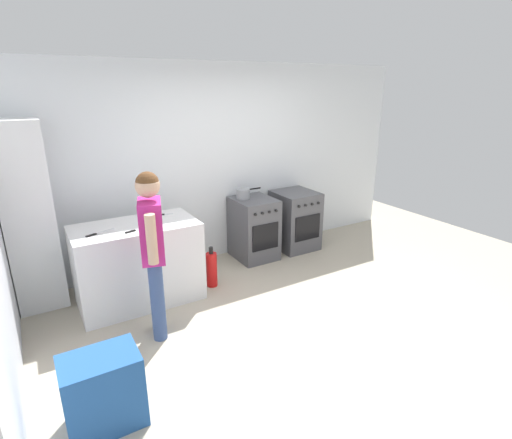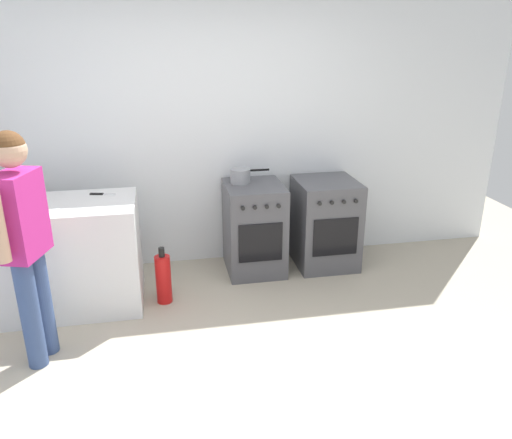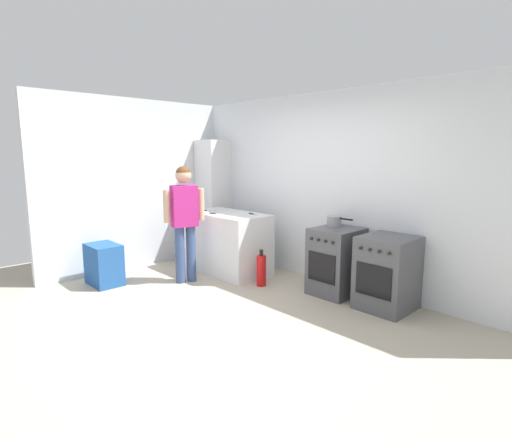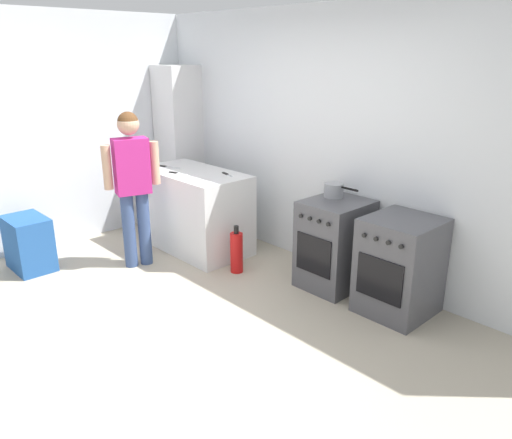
# 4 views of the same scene
# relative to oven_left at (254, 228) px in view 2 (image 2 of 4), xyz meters

# --- Properties ---
(ground_plane) EXTENTS (8.00, 8.00, 0.00)m
(ground_plane) POSITION_rel_oven_left_xyz_m (-0.35, -1.58, -0.43)
(ground_plane) COLOR #ADA38E
(back_wall) EXTENTS (6.00, 0.10, 2.60)m
(back_wall) POSITION_rel_oven_left_xyz_m (-0.35, 0.37, 0.87)
(back_wall) COLOR silver
(back_wall) RESTS_ON ground
(counter_unit) EXTENTS (1.30, 0.70, 0.90)m
(counter_unit) POSITION_rel_oven_left_xyz_m (-1.70, -0.38, 0.02)
(counter_unit) COLOR silver
(counter_unit) RESTS_ON ground
(oven_left) EXTENTS (0.53, 0.62, 0.85)m
(oven_left) POSITION_rel_oven_left_xyz_m (0.00, 0.00, 0.00)
(oven_left) COLOR #4C4C51
(oven_left) RESTS_ON ground
(oven_right) EXTENTS (0.57, 0.62, 0.85)m
(oven_right) POSITION_rel_oven_left_xyz_m (0.70, 0.00, 0.00)
(oven_right) COLOR #4C4C51
(oven_right) RESTS_ON ground
(pot) EXTENTS (0.36, 0.18, 0.13)m
(pot) POSITION_rel_oven_left_xyz_m (-0.11, 0.09, 0.49)
(pot) COLOR gray
(pot) RESTS_ON oven_left
(knife_utility) EXTENTS (0.25, 0.09, 0.01)m
(knife_utility) POSITION_rel_oven_left_xyz_m (-1.73, -0.57, 0.48)
(knife_utility) COLOR silver
(knife_utility) RESTS_ON counter_unit
(knife_paring) EXTENTS (0.21, 0.07, 0.01)m
(knife_paring) POSITION_rel_oven_left_xyz_m (-1.34, -0.20, 0.48)
(knife_paring) COLOR silver
(knife_paring) RESTS_ON counter_unit
(person) EXTENTS (0.29, 0.55, 1.61)m
(person) POSITION_rel_oven_left_xyz_m (-1.72, -1.12, 0.53)
(person) COLOR #384C7A
(person) RESTS_ON ground
(fire_extinguisher) EXTENTS (0.13, 0.13, 0.50)m
(fire_extinguisher) POSITION_rel_oven_left_xyz_m (-0.87, -0.48, -0.21)
(fire_extinguisher) COLOR red
(fire_extinguisher) RESTS_ON ground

